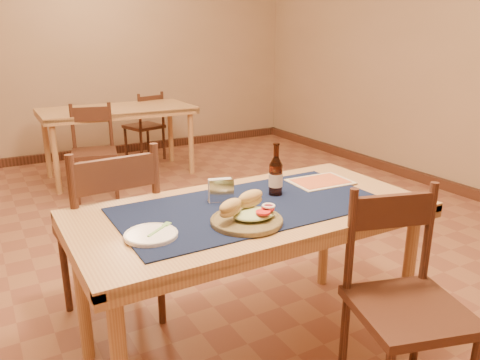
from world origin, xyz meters
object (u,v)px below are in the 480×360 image
main_table (251,224)px  back_table (117,115)px  beer_bottle (276,176)px  chair_main_far (110,233)px  napkin_holder (221,191)px  chair_main_near (404,300)px  sandwich_plate (247,215)px

main_table → back_table: bearing=84.9°
back_table → beer_bottle: size_ratio=6.21×
chair_main_far → napkin_holder: (0.42, -0.44, 0.29)m
chair_main_far → napkin_holder: 0.67m
chair_main_near → sandwich_plate: size_ratio=3.04×
main_table → sandwich_plate: bearing=-125.7°
beer_bottle → chair_main_near: bearing=-74.3°
back_table → napkin_holder: bearing=-97.0°
sandwich_plate → napkin_holder: size_ratio=2.30×
main_table → chair_main_near: bearing=-58.0°
back_table → chair_main_near: 3.84m
chair_main_far → back_table: bearing=73.4°
beer_bottle → main_table: bearing=-158.1°
main_table → back_table: 3.25m
back_table → sandwich_plate: bearing=-96.8°
main_table → napkin_holder: bearing=127.9°
chair_main_near → beer_bottle: bearing=105.7°
back_table → chair_main_far: size_ratio=1.58×
chair_main_far → chair_main_near: chair_main_far is taller
main_table → beer_bottle: bearing=21.9°
sandwich_plate → napkin_holder: (0.02, 0.28, 0.02)m
sandwich_plate → chair_main_far: bearing=119.1°
main_table → chair_main_far: size_ratio=1.60×
main_table → chair_main_far: chair_main_far is taller
chair_main_far → sandwich_plate: 0.86m
back_table → napkin_holder: (-0.38, -3.12, 0.14)m
napkin_holder → back_table: bearing=83.0°
chair_main_far → sandwich_plate: (0.40, -0.71, 0.27)m
main_table → napkin_holder: size_ratio=12.27×
chair_main_far → beer_bottle: beer_bottle is taller
napkin_holder → chair_main_far: bearing=133.9°
chair_main_near → napkin_holder: (-0.46, 0.71, 0.33)m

